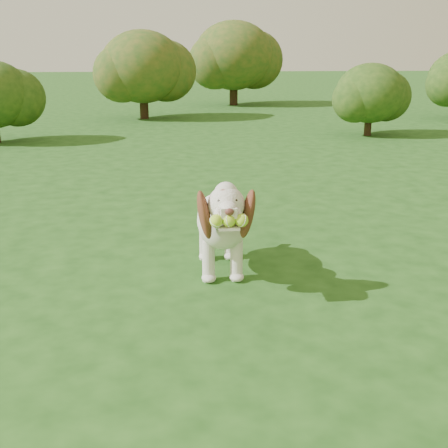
{
  "coord_description": "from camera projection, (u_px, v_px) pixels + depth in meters",
  "views": [
    {
      "loc": [
        -0.56,
        -2.96,
        1.42
      ],
      "look_at": [
        -0.24,
        0.29,
        0.42
      ],
      "focal_mm": 45.0,
      "sensor_mm": 36.0,
      "label": 1
    }
  ],
  "objects": [
    {
      "name": "shrub_i",
      "position": [
        234.0,
        56.0,
        15.18
      ],
      "size": [
        2.15,
        2.15,
        2.23
      ],
      "color": "#382314",
      "rests_on": "ground"
    },
    {
      "name": "shrub_b",
      "position": [
        142.0,
        67.0,
        12.07
      ],
      "size": [
        1.81,
        1.81,
        1.88
      ],
      "color": "#382314",
      "rests_on": "ground"
    },
    {
      "name": "shrub_c",
      "position": [
        370.0,
        93.0,
        9.7
      ],
      "size": [
        1.2,
        1.2,
        1.24
      ],
      "color": "#382314",
      "rests_on": "ground"
    },
    {
      "name": "ground",
      "position": [
        270.0,
        305.0,
        3.29
      ],
      "size": [
        80.0,
        80.0,
        0.0
      ],
      "primitive_type": "plane",
      "color": "#1A4212",
      "rests_on": "ground"
    },
    {
      "name": "dog",
      "position": [
        221.0,
        220.0,
        3.64
      ],
      "size": [
        0.38,
        1.08,
        0.71
      ],
      "rotation": [
        0.0,
        0.0,
        -0.01
      ],
      "color": "silver",
      "rests_on": "ground"
    }
  ]
}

